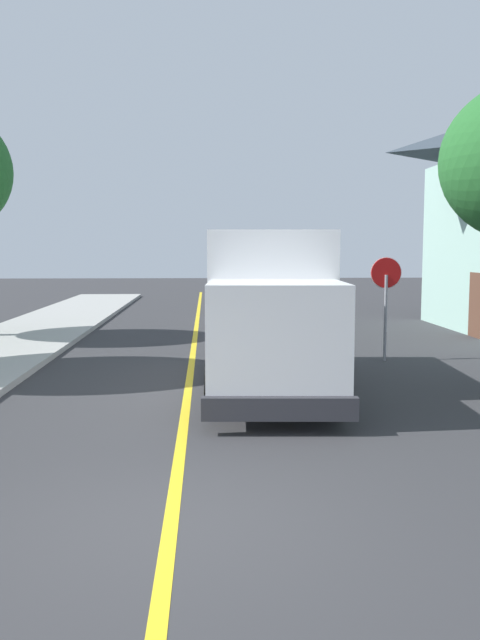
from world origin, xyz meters
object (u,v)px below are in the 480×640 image
at_px(box_truck, 269,301).
at_px(parked_car_near, 257,314).
at_px(parked_car_mid, 257,301).
at_px(stop_sign, 386,288).

distance_m(box_truck, parked_car_near, 7.32).
distance_m(parked_car_near, parked_car_mid, 5.66).
height_order(box_truck, stop_sign, box_truck).
height_order(box_truck, parked_car_near, box_truck).
relative_size(parked_car_mid, stop_sign, 1.68).
height_order(parked_car_mid, stop_sign, stop_sign).
bearing_deg(box_truck, parked_car_near, 87.73).
bearing_deg(parked_car_mid, stop_sign, -75.75).
relative_size(parked_car_near, parked_car_mid, 1.01).
bearing_deg(stop_sign, box_truck, -137.66).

